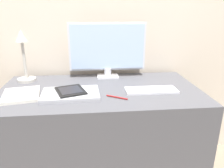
# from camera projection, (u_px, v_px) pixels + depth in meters

# --- Properties ---
(wall_back) EXTENTS (3.60, 0.05, 2.40)m
(wall_back) POSITION_uv_depth(u_px,v_px,m) (96.00, 14.00, 1.62)
(wall_back) COLOR beige
(wall_back) RESTS_ON ground_plane
(desk) EXTENTS (1.27, 0.68, 0.75)m
(desk) POSITION_uv_depth(u_px,v_px,m) (101.00, 139.00, 1.52)
(desk) COLOR #4C4C51
(desk) RESTS_ON ground_plane
(monitor) EXTENTS (0.56, 0.11, 0.40)m
(monitor) POSITION_uv_depth(u_px,v_px,m) (108.00, 49.00, 1.58)
(monitor) COLOR silver
(monitor) RESTS_ON desk
(keyboard) EXTENTS (0.32, 0.12, 0.01)m
(keyboard) POSITION_uv_depth(u_px,v_px,m) (151.00, 90.00, 1.36)
(keyboard) COLOR silver
(keyboard) RESTS_ON desk
(laptop) EXTENTS (0.34, 0.23, 0.02)m
(laptop) POSITION_uv_depth(u_px,v_px,m) (71.00, 94.00, 1.28)
(laptop) COLOR #A3A3A8
(laptop) RESTS_ON desk
(ereader) EXTENTS (0.21, 0.22, 0.01)m
(ereader) POSITION_uv_depth(u_px,v_px,m) (70.00, 91.00, 1.29)
(ereader) COLOR black
(ereader) RESTS_ON laptop
(desk_lamp) EXTENTS (0.13, 0.13, 0.35)m
(desk_lamp) POSITION_uv_depth(u_px,v_px,m) (24.00, 55.00, 1.49)
(desk_lamp) COLOR #BCB7AD
(desk_lamp) RESTS_ON desk
(notebook) EXTENTS (0.24, 0.27, 0.02)m
(notebook) POSITION_uv_depth(u_px,v_px,m) (21.00, 95.00, 1.28)
(notebook) COLOR silver
(notebook) RESTS_ON desk
(pen) EXTENTS (0.12, 0.08, 0.01)m
(pen) POSITION_uv_depth(u_px,v_px,m) (117.00, 97.00, 1.25)
(pen) COLOR maroon
(pen) RESTS_ON desk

